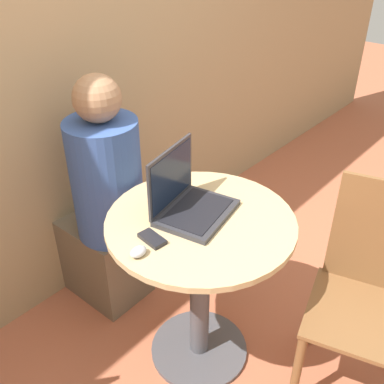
% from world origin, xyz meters
% --- Properties ---
extents(ground_plane, '(12.00, 12.00, 0.00)m').
position_xyz_m(ground_plane, '(0.00, 0.00, 0.00)').
color(ground_plane, '#B26042').
extents(back_wall, '(7.00, 0.05, 2.60)m').
position_xyz_m(back_wall, '(0.00, 0.84, 1.30)').
color(back_wall, tan).
rests_on(back_wall, ground_plane).
extents(round_table, '(0.73, 0.73, 0.76)m').
position_xyz_m(round_table, '(0.00, 0.00, 0.53)').
color(round_table, '#4C4C51').
rests_on(round_table, ground_plane).
extents(laptop, '(0.34, 0.29, 0.26)m').
position_xyz_m(laptop, '(0.01, 0.07, 0.81)').
color(laptop, '#2D2D33').
rests_on(laptop, round_table).
extents(cell_phone, '(0.07, 0.11, 0.02)m').
position_xyz_m(cell_phone, '(-0.21, 0.05, 0.77)').
color(cell_phone, black).
rests_on(cell_phone, round_table).
extents(computer_mouse, '(0.06, 0.05, 0.03)m').
position_xyz_m(computer_mouse, '(-0.30, 0.03, 0.77)').
color(computer_mouse, '#B2B2B7').
rests_on(computer_mouse, round_table).
extents(chair_empty, '(0.50, 0.50, 0.93)m').
position_xyz_m(chair_empty, '(0.33, -0.57, 0.48)').
color(chair_empty, brown).
rests_on(chair_empty, ground_plane).
extents(person_seated, '(0.32, 0.50, 1.21)m').
position_xyz_m(person_seated, '(-0.01, 0.60, 0.51)').
color(person_seated, brown).
rests_on(person_seated, ground_plane).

